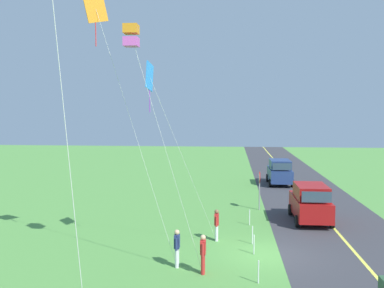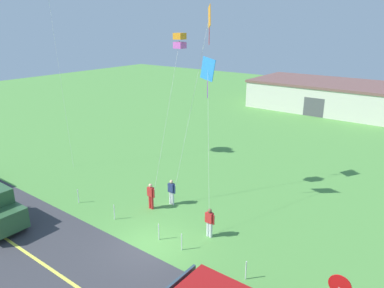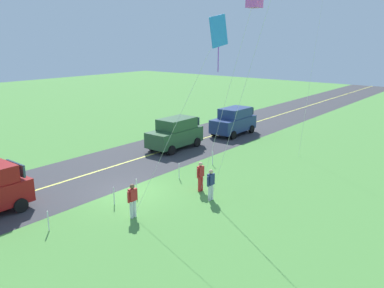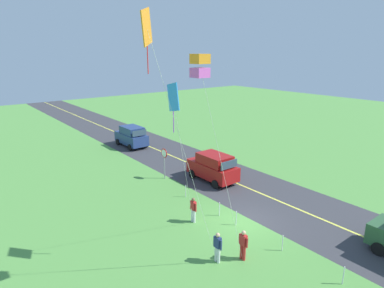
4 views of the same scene
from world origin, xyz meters
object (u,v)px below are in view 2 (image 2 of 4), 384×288
Objects in this scene: person_adult_companion at (210,222)px; warehouse_distant at (328,95)px; kite_blue_mid at (208,72)px; kite_red_low at (180,41)px; person_child_watcher at (172,191)px; kite_yellow_high at (209,21)px; person_adult_near at (151,195)px.

warehouse_distant is at bearing 130.34° from person_adult_companion.
kite_blue_mid reaches higher than person_adult_companion.
kite_red_low is 2.72m from kite_blue_mid.
person_child_watcher is 31.84m from warehouse_distant.
kite_yellow_high is at bearing 124.26° from kite_blue_mid.
person_adult_near is 1.30m from person_child_watcher.
person_adult_near is at bearing -152.54° from person_adult_companion.
kite_red_low reaches higher than kite_blue_mid.
kite_yellow_high is (-3.60, 4.89, 9.76)m from person_adult_companion.
kite_red_low reaches higher than warehouse_distant.
person_adult_companion is at bearing 107.44° from person_adult_near.
warehouse_distant is (-0.85, 31.81, 0.89)m from person_child_watcher.
person_adult_companion and person_child_watcher have the same top height.
kite_red_low is at bearing -117.40° from kite_yellow_high.
person_adult_companion is 0.16× the size of kite_red_low.
kite_blue_mid is at bearing -55.74° from kite_yellow_high.
warehouse_distant reaches higher than person_adult_companion.
person_adult_companion is 10.24m from kite_red_low.
person_child_watcher is 0.09× the size of warehouse_distant.
kite_yellow_high is at bearing -87.82° from warehouse_distant.
kite_yellow_high reaches higher than person_adult_companion.
person_child_watcher is at bearing 173.34° from person_adult_near.
kite_red_low is at bearing 171.65° from kite_blue_mid.
person_adult_near is 0.16× the size of kite_red_low.
kite_red_low is 1.13× the size of kite_blue_mid.
person_adult_near is 1.00× the size of person_child_watcher.
kite_blue_mid is (2.21, -0.33, -1.54)m from kite_red_low.
kite_yellow_high is at bearing -168.47° from person_adult_near.
kite_yellow_high is (0.86, 4.51, 9.76)m from person_adult_near.
person_child_watcher is at bearing -93.88° from kite_yellow_high.
person_child_watcher is (0.63, 1.14, 0.00)m from person_adult_near.
warehouse_distant is at bearing -157.28° from person_adult_near.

